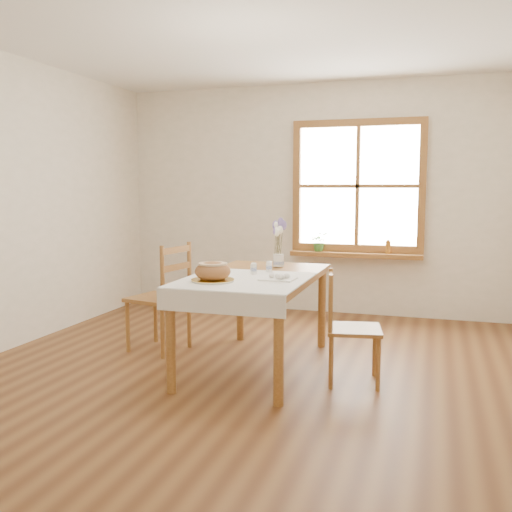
{
  "coord_description": "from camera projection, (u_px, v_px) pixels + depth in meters",
  "views": [
    {
      "loc": [
        1.35,
        -3.95,
        1.44
      ],
      "look_at": [
        0.0,
        0.3,
        0.9
      ],
      "focal_mm": 40.0,
      "sensor_mm": 36.0,
      "label": 1
    }
  ],
  "objects": [
    {
      "name": "window_sill",
      "position": [
        355.0,
        255.0,
        6.35
      ],
      "size": [
        1.46,
        0.2,
        0.05
      ],
      "color": "#9F6931",
      "rests_on": "ground"
    },
    {
      "name": "bread_plate",
      "position": [
        213.0,
        280.0,
        4.12
      ],
      "size": [
        0.36,
        0.36,
        0.02
      ],
      "primitive_type": "cylinder",
      "rotation": [
        0.0,
        0.0,
        -0.2
      ],
      "color": "silver",
      "rests_on": "table_linen"
    },
    {
      "name": "chair_left",
      "position": [
        158.0,
        297.0,
        5.03
      ],
      "size": [
        0.55,
        0.53,
        0.96
      ],
      "primitive_type": null,
      "rotation": [
        0.0,
        0.0,
        -1.77
      ],
      "color": "#9F6931",
      "rests_on": "ground"
    },
    {
      "name": "salt_shaker",
      "position": [
        254.0,
        268.0,
        4.47
      ],
      "size": [
        0.06,
        0.06,
        0.09
      ],
      "primitive_type": "cylinder",
      "rotation": [
        0.0,
        0.0,
        0.2
      ],
      "color": "silver",
      "rests_on": "table_linen"
    },
    {
      "name": "potted_plant",
      "position": [
        319.0,
        244.0,
        6.46
      ],
      "size": [
        0.25,
        0.26,
        0.17
      ],
      "primitive_type": "imported",
      "rotation": [
        0.0,
        0.0,
        0.27
      ],
      "color": "#417D32",
      "rests_on": "window_sill"
    },
    {
      "name": "flower_vase",
      "position": [
        279.0,
        261.0,
        4.93
      ],
      "size": [
        0.11,
        0.11,
        0.11
      ],
      "primitive_type": "cylinder",
      "rotation": [
        0.0,
        0.0,
        0.13
      ],
      "color": "silver",
      "rests_on": "dining_table"
    },
    {
      "name": "pepper_shaker",
      "position": [
        269.0,
        266.0,
        4.59
      ],
      "size": [
        0.06,
        0.06,
        0.09
      ],
      "primitive_type": "cylinder",
      "rotation": [
        0.0,
        0.0,
        -0.17
      ],
      "color": "silver",
      "rests_on": "table_linen"
    },
    {
      "name": "window",
      "position": [
        358.0,
        186.0,
        6.33
      ],
      "size": [
        1.46,
        0.08,
        1.46
      ],
      "color": "#9F6931",
      "rests_on": "ground"
    },
    {
      "name": "ground",
      "position": [
        244.0,
        378.0,
        4.31
      ],
      "size": [
        5.0,
        5.0,
        0.0
      ],
      "primitive_type": "plane",
      "color": "brown",
      "rests_on": "ground"
    },
    {
      "name": "dining_table",
      "position": [
        256.0,
        285.0,
        4.52
      ],
      "size": [
        0.9,
        1.6,
        0.75
      ],
      "color": "#9F6931",
      "rests_on": "ground"
    },
    {
      "name": "room_walls",
      "position": [
        243.0,
        150.0,
        4.11
      ],
      "size": [
        4.6,
        5.1,
        2.65
      ],
      "color": "white",
      "rests_on": "ground"
    },
    {
      "name": "chair_right",
      "position": [
        354.0,
        328.0,
        4.18
      ],
      "size": [
        0.47,
        0.45,
        0.83
      ],
      "primitive_type": null,
      "rotation": [
        0.0,
        0.0,
        1.75
      ],
      "color": "#9F6931",
      "rests_on": "ground"
    },
    {
      "name": "lavender_bouquet",
      "position": [
        279.0,
        237.0,
        4.9
      ],
      "size": [
        0.17,
        0.17,
        0.32
      ],
      "primitive_type": null,
      "color": "#705DA5",
      "rests_on": "flower_vase"
    },
    {
      "name": "bread_loaf",
      "position": [
        213.0,
        270.0,
        4.12
      ],
      "size": [
        0.26,
        0.26,
        0.14
      ],
      "primitive_type": "ellipsoid",
      "color": "#A16339",
      "rests_on": "bread_plate"
    },
    {
      "name": "table_linen",
      "position": [
        244.0,
        280.0,
        4.22
      ],
      "size": [
        0.91,
        0.99,
        0.01
      ],
      "primitive_type": "cube",
      "color": "silver",
      "rests_on": "dining_table"
    },
    {
      "name": "amber_bottle",
      "position": [
        388.0,
        247.0,
        6.23
      ],
      "size": [
        0.06,
        0.06,
        0.15
      ],
      "primitive_type": "cylinder",
      "rotation": [
        0.0,
        0.0,
        -0.05
      ],
      "color": "#A6661E",
      "rests_on": "window_sill"
    },
    {
      "name": "eggs",
      "position": [
        278.0,
        275.0,
        4.21
      ],
      "size": [
        0.2,
        0.18,
        0.04
      ],
      "primitive_type": null,
      "rotation": [
        0.0,
        0.0,
        -0.04
      ],
      "color": "white",
      "rests_on": "egg_napkin"
    },
    {
      "name": "egg_napkin",
      "position": [
        278.0,
        279.0,
        4.21
      ],
      "size": [
        0.25,
        0.22,
        0.01
      ],
      "primitive_type": "cube",
      "rotation": [
        0.0,
        0.0,
        -0.04
      ],
      "color": "silver",
      "rests_on": "table_linen"
    }
  ]
}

